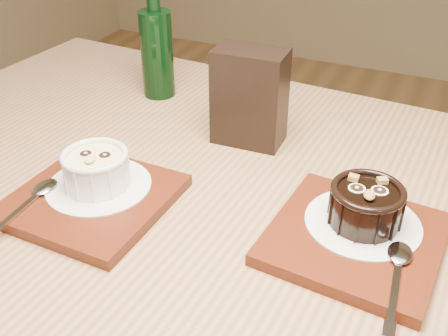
% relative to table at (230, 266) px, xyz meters
% --- Properties ---
extents(table, '(1.25, 0.87, 0.75)m').
position_rel_table_xyz_m(table, '(0.00, 0.00, 0.00)').
color(table, brown).
rests_on(table, ground).
extents(tray_left, '(0.18, 0.18, 0.01)m').
position_rel_table_xyz_m(tray_left, '(-0.16, -0.06, 0.10)').
color(tray_left, '#541E0E').
rests_on(tray_left, table).
extents(doily_left, '(0.13, 0.13, 0.00)m').
position_rel_table_xyz_m(doily_left, '(-0.16, -0.04, 0.11)').
color(doily_left, silver).
rests_on(doily_left, tray_left).
extents(ramekin_white, '(0.08, 0.08, 0.05)m').
position_rel_table_xyz_m(ramekin_white, '(-0.16, -0.04, 0.13)').
color(ramekin_white, white).
rests_on(ramekin_white, doily_left).
extents(spoon_left, '(0.04, 0.14, 0.01)m').
position_rel_table_xyz_m(spoon_left, '(-0.21, -0.11, 0.11)').
color(spoon_left, silver).
rests_on(spoon_left, tray_left).
extents(tray_right, '(0.19, 0.19, 0.01)m').
position_rel_table_xyz_m(tray_right, '(0.15, 0.00, 0.10)').
color(tray_right, '#541E0E').
rests_on(tray_right, table).
extents(doily_right, '(0.13, 0.13, 0.00)m').
position_rel_table_xyz_m(doily_right, '(0.15, 0.02, 0.11)').
color(doily_right, silver).
rests_on(doily_right, tray_right).
extents(ramekin_dark, '(0.08, 0.08, 0.05)m').
position_rel_table_xyz_m(ramekin_dark, '(0.15, 0.02, 0.13)').
color(ramekin_dark, black).
rests_on(ramekin_dark, doily_right).
extents(spoon_right, '(0.04, 0.14, 0.01)m').
position_rel_table_xyz_m(spoon_right, '(0.20, -0.05, 0.11)').
color(spoon_right, silver).
rests_on(spoon_right, tray_right).
extents(condiment_stand, '(0.10, 0.06, 0.14)m').
position_rel_table_xyz_m(condiment_stand, '(-0.05, 0.17, 0.16)').
color(condiment_stand, black).
rests_on(condiment_stand, table).
extents(green_bottle, '(0.05, 0.05, 0.20)m').
position_rel_table_xyz_m(green_bottle, '(-0.25, 0.25, 0.17)').
color(green_bottle, black).
rests_on(green_bottle, table).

